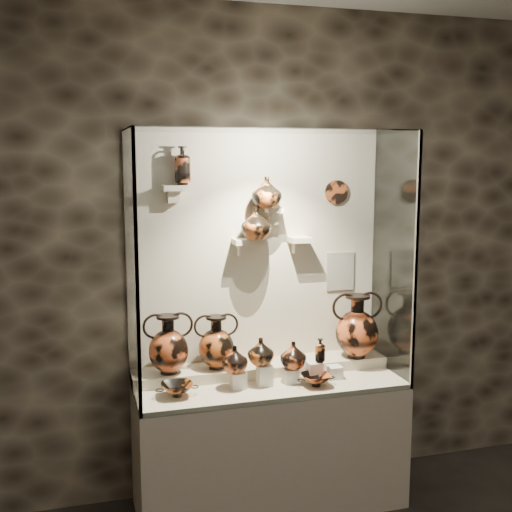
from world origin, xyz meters
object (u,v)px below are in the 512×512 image
(amphora_left, at_px, (168,344))
(ovoid_vase_b, at_px, (267,192))
(jug_c, at_px, (293,355))
(ovoid_vase_a, at_px, (256,224))
(kylix_right, at_px, (316,379))
(jug_a, at_px, (235,359))
(amphora_right, at_px, (357,326))
(amphora_mid, at_px, (216,342))
(jug_b, at_px, (261,351))
(lekythos_tall, at_px, (182,163))
(lekythos_small, at_px, (320,349))
(kylix_left, at_px, (177,388))

(amphora_left, bearing_deg, ovoid_vase_b, 24.19)
(jug_c, distance_m, ovoid_vase_a, 0.87)
(amphora_left, relative_size, kylix_right, 1.61)
(jug_a, bearing_deg, ovoid_vase_b, 50.35)
(kylix_right, bearing_deg, jug_a, -169.14)
(amphora_right, xyz_separation_m, ovoid_vase_a, (-0.68, 0.08, 0.70))
(amphora_left, xyz_separation_m, ovoid_vase_b, (0.66, 0.05, 0.93))
(ovoid_vase_b, bearing_deg, amphora_left, 167.22)
(jug_c, bearing_deg, amphora_mid, 135.53)
(ovoid_vase_a, xyz_separation_m, ovoid_vase_b, (0.07, 0.00, 0.20))
(amphora_left, xyz_separation_m, amphora_right, (1.27, -0.02, 0.03))
(ovoid_vase_b, bearing_deg, jug_b, -132.51)
(jug_b, height_order, ovoid_vase_b, ovoid_vase_b)
(amphora_right, bearing_deg, amphora_left, -163.36)
(amphora_left, relative_size, jug_a, 2.23)
(amphora_left, distance_m, jug_c, 0.79)
(amphora_mid, height_order, jug_a, amphora_mid)
(amphora_left, xyz_separation_m, jug_b, (0.55, -0.18, -0.04))
(lekythos_tall, bearing_deg, amphora_right, -21.18)
(jug_a, bearing_deg, lekythos_tall, 140.44)
(kylix_right, xyz_separation_m, ovoid_vase_b, (-0.22, 0.35, 1.14))
(amphora_right, height_order, lekythos_tall, lekythos_tall)
(amphora_mid, bearing_deg, ovoid_vase_a, -15.95)
(amphora_left, distance_m, jug_a, 0.43)
(lekythos_small, bearing_deg, lekythos_tall, 162.45)
(amphora_right, relative_size, jug_b, 2.53)
(jug_a, bearing_deg, kylix_right, -2.73)
(amphora_mid, bearing_deg, lekythos_tall, 131.29)
(ovoid_vase_a, height_order, ovoid_vase_b, ovoid_vase_b)
(amphora_left, height_order, kylix_right, amphora_left)
(amphora_mid, xyz_separation_m, kylix_left, (-0.29, -0.24, -0.19))
(amphora_mid, distance_m, jug_b, 0.31)
(jug_a, height_order, lekythos_tall, lekythos_tall)
(kylix_right, distance_m, ovoid_vase_b, 1.21)
(kylix_left, distance_m, ovoid_vase_b, 1.34)
(amphora_right, relative_size, kylix_left, 1.77)
(amphora_left, xyz_separation_m, ovoid_vase_a, (0.58, 0.05, 0.73))
(amphora_right, bearing_deg, lekythos_tall, -168.25)
(amphora_left, height_order, amphora_mid, amphora_left)
(amphora_mid, bearing_deg, kylix_right, -52.52)
(jug_b, distance_m, kylix_right, 0.38)
(amphora_left, height_order, jug_c, amphora_left)
(amphora_mid, relative_size, jug_a, 2.05)
(jug_a, height_order, lekythos_small, lekythos_small)
(amphora_left, distance_m, lekythos_tall, 1.13)
(jug_c, xyz_separation_m, ovoid_vase_b, (-0.10, 0.24, 1.01))
(amphora_right, xyz_separation_m, jug_c, (-0.51, -0.16, -0.11))
(amphora_right, height_order, lekythos_small, amphora_right)
(lekythos_tall, height_order, ovoid_vase_a, lekythos_tall)
(lekythos_small, xyz_separation_m, ovoid_vase_b, (-0.28, 0.26, 0.98))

